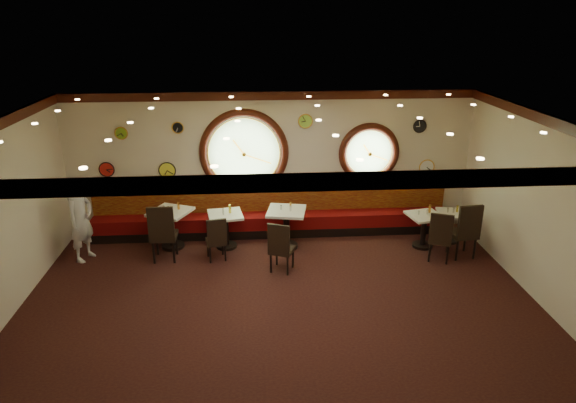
% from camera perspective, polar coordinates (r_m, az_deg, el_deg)
% --- Properties ---
extents(floor, '(9.00, 6.00, 0.00)m').
position_cam_1_polar(floor, '(9.37, -0.95, -10.39)').
color(floor, black).
rests_on(floor, ground).
extents(ceiling, '(9.00, 6.00, 0.02)m').
position_cam_1_polar(ceiling, '(8.20, -1.08, 9.19)').
color(ceiling, gold).
rests_on(ceiling, wall_back).
extents(wall_back, '(9.00, 0.02, 3.20)m').
position_cam_1_polar(wall_back, '(11.49, -1.87, 4.26)').
color(wall_back, beige).
rests_on(wall_back, floor).
extents(wall_front, '(9.00, 0.02, 3.20)m').
position_cam_1_polar(wall_front, '(5.98, 0.66, -11.91)').
color(wall_front, beige).
rests_on(wall_front, floor).
extents(wall_left, '(0.02, 6.00, 3.20)m').
position_cam_1_polar(wall_left, '(9.55, -29.09, -1.83)').
color(wall_left, beige).
rests_on(wall_left, floor).
extents(wall_right, '(0.02, 6.00, 3.20)m').
position_cam_1_polar(wall_right, '(9.96, 25.81, -0.43)').
color(wall_right, beige).
rests_on(wall_right, floor).
extents(molding_back, '(9.00, 0.10, 0.18)m').
position_cam_1_polar(molding_back, '(11.12, -1.95, 11.68)').
color(molding_back, '#37120A').
rests_on(molding_back, wall_back).
extents(molding_front, '(9.00, 0.10, 0.18)m').
position_cam_1_polar(molding_front, '(5.37, 0.67, 2.13)').
color(molding_front, '#37120A').
rests_on(molding_front, wall_back).
extents(molding_right, '(0.10, 6.00, 0.18)m').
position_cam_1_polar(molding_right, '(9.55, 26.94, 8.06)').
color(molding_right, '#37120A').
rests_on(molding_right, wall_back).
extents(banquette_base, '(8.00, 0.55, 0.20)m').
position_cam_1_polar(banquette_base, '(11.74, -1.72, -3.17)').
color(banquette_base, black).
rests_on(banquette_base, floor).
extents(banquette_seat, '(8.00, 0.55, 0.30)m').
position_cam_1_polar(banquette_seat, '(11.64, -1.74, -2.05)').
color(banquette_seat, '#5B0709').
rests_on(banquette_seat, banquette_base).
extents(banquette_back, '(8.00, 0.10, 0.55)m').
position_cam_1_polar(banquette_back, '(11.70, -1.81, 0.18)').
color(banquette_back, '#5F0D07').
rests_on(banquette_back, wall_back).
extents(porthole_left_glass, '(1.66, 0.02, 1.66)m').
position_cam_1_polar(porthole_left_glass, '(11.42, -4.90, 5.38)').
color(porthole_left_glass, '#8EBB70').
rests_on(porthole_left_glass, wall_back).
extents(porthole_left_frame, '(1.98, 0.18, 1.98)m').
position_cam_1_polar(porthole_left_frame, '(11.40, -4.90, 5.36)').
color(porthole_left_frame, '#37120A').
rests_on(porthole_left_frame, wall_back).
extents(porthole_left_ring, '(1.61, 0.03, 1.61)m').
position_cam_1_polar(porthole_left_ring, '(11.37, -4.90, 5.32)').
color(porthole_left_ring, gold).
rests_on(porthole_left_ring, wall_back).
extents(porthole_right_glass, '(1.10, 0.02, 1.10)m').
position_cam_1_polar(porthole_right_glass, '(11.73, 8.97, 5.36)').
color(porthole_right_glass, '#8EBB70').
rests_on(porthole_right_glass, wall_back).
extents(porthole_right_frame, '(1.38, 0.18, 1.38)m').
position_cam_1_polar(porthole_right_frame, '(11.71, 8.99, 5.34)').
color(porthole_right_frame, '#37120A').
rests_on(porthole_right_frame, wall_back).
extents(porthole_right_ring, '(1.09, 0.03, 1.09)m').
position_cam_1_polar(porthole_right_ring, '(11.68, 9.02, 5.30)').
color(porthole_right_ring, gold).
rests_on(porthole_right_ring, wall_back).
extents(wall_clock_0, '(0.32, 0.03, 0.32)m').
position_cam_1_polar(wall_clock_0, '(11.89, -19.49, 3.38)').
color(wall_clock_0, red).
rests_on(wall_clock_0, wall_back).
extents(wall_clock_1, '(0.20, 0.03, 0.20)m').
position_cam_1_polar(wall_clock_1, '(11.66, -11.21, 2.05)').
color(wall_clock_1, silver).
rests_on(wall_clock_1, wall_back).
extents(wall_clock_2, '(0.36, 0.03, 0.36)m').
position_cam_1_polar(wall_clock_2, '(11.63, -13.27, 3.39)').
color(wall_clock_2, yellow).
rests_on(wall_clock_2, wall_back).
extents(wall_clock_3, '(0.24, 0.03, 0.24)m').
position_cam_1_polar(wall_clock_3, '(11.64, 2.35, 2.40)').
color(wall_clock_3, red).
rests_on(wall_clock_3, wall_back).
extents(wall_clock_4, '(0.26, 0.03, 0.26)m').
position_cam_1_polar(wall_clock_4, '(11.60, -18.04, 7.24)').
color(wall_clock_4, '#7CB223').
rests_on(wall_clock_4, wall_back).
extents(wall_clock_5, '(0.24, 0.03, 0.24)m').
position_cam_1_polar(wall_clock_5, '(11.35, -12.15, 8.03)').
color(wall_clock_5, black).
rests_on(wall_clock_5, wall_back).
extents(wall_clock_6, '(0.30, 0.03, 0.30)m').
position_cam_1_polar(wall_clock_6, '(11.28, 1.94, 8.92)').
color(wall_clock_6, '#A1DF45').
rests_on(wall_clock_6, wall_back).
extents(wall_clock_7, '(0.28, 0.03, 0.28)m').
position_cam_1_polar(wall_clock_7, '(11.85, 14.41, 8.12)').
color(wall_clock_7, black).
rests_on(wall_clock_7, wall_back).
extents(wall_clock_8, '(0.34, 0.03, 0.34)m').
position_cam_1_polar(wall_clock_8, '(12.16, 15.14, 3.72)').
color(wall_clock_8, white).
rests_on(wall_clock_8, wall_back).
extents(table_a, '(1.02, 1.02, 0.85)m').
position_cam_1_polar(table_a, '(11.20, -12.84, -2.48)').
color(table_a, black).
rests_on(table_a, floor).
extents(table_b, '(0.81, 0.81, 0.78)m').
position_cam_1_polar(table_b, '(11.03, -6.93, -2.73)').
color(table_b, black).
rests_on(table_b, floor).
extents(table_c, '(0.91, 0.91, 0.86)m').
position_cam_1_polar(table_c, '(10.92, -0.18, -2.51)').
color(table_c, black).
rests_on(table_c, floor).
extents(table_d, '(0.80, 0.80, 0.74)m').
position_cam_1_polar(table_d, '(11.35, 14.87, -2.72)').
color(table_d, black).
rests_on(table_d, floor).
extents(table_e, '(0.71, 0.71, 0.69)m').
position_cam_1_polar(table_e, '(11.80, 17.71, -2.31)').
color(table_e, black).
rests_on(table_e, floor).
extents(chair_a, '(0.52, 0.52, 0.75)m').
position_cam_1_polar(chair_a, '(10.55, -13.77, -3.07)').
color(chair_a, black).
rests_on(chair_a, floor).
extents(chair_b, '(0.47, 0.47, 0.58)m').
position_cam_1_polar(chair_b, '(10.44, -7.97, -3.87)').
color(chair_b, black).
rests_on(chair_b, floor).
extents(chair_c, '(0.57, 0.57, 0.64)m').
position_cam_1_polar(chair_c, '(9.87, -0.85, -4.79)').
color(chair_c, black).
rests_on(chair_c, floor).
extents(chair_d, '(0.58, 0.58, 0.66)m').
position_cam_1_polar(chair_d, '(10.73, 16.60, -3.47)').
color(chair_d, black).
rests_on(chair_d, floor).
extents(chair_e, '(0.55, 0.55, 0.74)m').
position_cam_1_polar(chair_e, '(11.00, 19.19, -2.75)').
color(chair_e, black).
rests_on(chair_e, floor).
extents(condiment_a_salt, '(0.04, 0.04, 0.11)m').
position_cam_1_polar(condiment_a_salt, '(11.08, -13.62, -0.75)').
color(condiment_a_salt, silver).
rests_on(condiment_a_salt, table_a).
extents(condiment_b_salt, '(0.04, 0.04, 0.11)m').
position_cam_1_polar(condiment_b_salt, '(10.92, -7.24, -1.06)').
color(condiment_b_salt, silver).
rests_on(condiment_b_salt, table_b).
extents(condiment_c_salt, '(0.04, 0.04, 0.10)m').
position_cam_1_polar(condiment_c_salt, '(10.81, -0.78, -0.66)').
color(condiment_c_salt, '#B8B8BC').
rests_on(condiment_c_salt, table_c).
extents(condiment_d_salt, '(0.03, 0.03, 0.09)m').
position_cam_1_polar(condiment_d_salt, '(11.21, 14.34, -1.21)').
color(condiment_d_salt, silver).
rests_on(condiment_d_salt, table_d).
extents(condiment_a_pepper, '(0.04, 0.04, 0.10)m').
position_cam_1_polar(condiment_a_pepper, '(11.07, -13.19, -0.77)').
color(condiment_a_pepper, '#B8B8BD').
rests_on(condiment_a_pepper, table_a).
extents(condiment_b_pepper, '(0.03, 0.03, 0.09)m').
position_cam_1_polar(condiment_b_pepper, '(10.86, -7.19, -1.23)').
color(condiment_b_pepper, '#BCBCC0').
rests_on(condiment_b_pepper, table_b).
extents(condiment_c_pepper, '(0.04, 0.04, 0.11)m').
position_cam_1_polar(condiment_c_pepper, '(10.74, 0.27, -0.76)').
color(condiment_c_pepper, silver).
rests_on(condiment_c_pepper, table_c).
extents(condiment_d_pepper, '(0.04, 0.04, 0.11)m').
position_cam_1_polar(condiment_d_pepper, '(11.27, 15.23, -1.12)').
color(condiment_d_pepper, silver).
rests_on(condiment_d_pepper, table_d).
extents(condiment_a_bottle, '(0.05, 0.05, 0.16)m').
position_cam_1_polar(condiment_a_bottle, '(11.10, -12.08, -0.47)').
color(condiment_a_bottle, orange).
rests_on(condiment_a_bottle, table_a).
extents(condiment_b_bottle, '(0.06, 0.06, 0.18)m').
position_cam_1_polar(condiment_b_bottle, '(10.92, -6.48, -0.81)').
color(condiment_b_bottle, yellow).
rests_on(condiment_b_bottle, table_b).
extents(condiment_c_bottle, '(0.04, 0.04, 0.14)m').
position_cam_1_polar(condiment_c_bottle, '(10.87, 0.28, -0.42)').
color(condiment_c_bottle, gold).
rests_on(condiment_c_bottle, table_c).
extents(condiment_d_bottle, '(0.06, 0.06, 0.18)m').
position_cam_1_polar(condiment_d_bottle, '(11.37, 15.47, -0.75)').
color(condiment_d_bottle, '#C3832E').
rests_on(condiment_d_bottle, table_d).
extents(condiment_e_salt, '(0.03, 0.03, 0.09)m').
position_cam_1_polar(condiment_e_salt, '(11.66, 17.34, -0.94)').
color(condiment_e_salt, silver).
rests_on(condiment_e_salt, table_e).
extents(condiment_e_pepper, '(0.04, 0.04, 0.11)m').
position_cam_1_polar(condiment_e_pepper, '(11.69, 17.93, -0.92)').
color(condiment_e_pepper, silver).
rests_on(condiment_e_pepper, table_e).
extents(condiment_e_bottle, '(0.05, 0.05, 0.15)m').
position_cam_1_polar(condiment_e_bottle, '(11.75, 18.30, -0.76)').
color(condiment_e_bottle, gold).
rests_on(condiment_e_bottle, table_e).
extents(waiter, '(0.62, 0.74, 1.72)m').
position_cam_1_polar(waiter, '(11.10, -22.04, -1.91)').
color(waiter, silver).
rests_on(waiter, floor).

